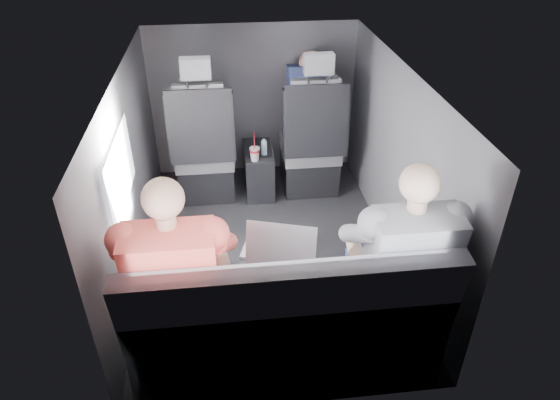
{
  "coord_description": "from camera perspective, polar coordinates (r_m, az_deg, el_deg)",
  "views": [
    {
      "loc": [
        -0.25,
        -2.91,
        2.32
      ],
      "look_at": [
        0.08,
        -0.05,
        0.48
      ],
      "focal_mm": 32.0,
      "sensor_mm": 36.0,
      "label": 1
    }
  ],
  "objects": [
    {
      "name": "panel_right",
      "position": [
        3.54,
        13.24,
        3.97
      ],
      "size": [
        0.02,
        2.6,
        1.35
      ],
      "primitive_type": "cube",
      "color": "#56565B",
      "rests_on": "floor"
    },
    {
      "name": "panel_left",
      "position": [
        3.41,
        -16.7,
        2.23
      ],
      "size": [
        0.02,
        2.6,
        1.35
      ],
      "primitive_type": "cube",
      "color": "#56565B",
      "rests_on": "floor"
    },
    {
      "name": "floor",
      "position": [
        3.74,
        -1.31,
        -5.84
      ],
      "size": [
        2.6,
        2.6,
        0.0
      ],
      "primitive_type": "plane",
      "color": "black",
      "rests_on": "ground"
    },
    {
      "name": "center_console",
      "position": [
        4.35,
        -2.46,
        3.42
      ],
      "size": [
        0.24,
        0.48,
        0.41
      ],
      "color": "black",
      "rests_on": "floor"
    },
    {
      "name": "passenger_rear_right",
      "position": [
        2.71,
        13.32,
        -6.7
      ],
      "size": [
        0.53,
        0.65,
        1.27
      ],
      "color": "navy",
      "rests_on": "rear_bench"
    },
    {
      "name": "front_seat_left",
      "position": [
        4.22,
        -8.61,
        5.15
      ],
      "size": [
        0.52,
        0.58,
        1.26
      ],
      "color": "black",
      "rests_on": "floor"
    },
    {
      "name": "laptop_black",
      "position": [
        2.88,
        12.87,
        -4.35
      ],
      "size": [
        0.33,
        0.3,
        0.23
      ],
      "color": "black",
      "rests_on": "passenger_rear_right"
    },
    {
      "name": "front_seat_right",
      "position": [
        4.28,
        3.57,
        5.84
      ],
      "size": [
        0.52,
        0.58,
        1.26
      ],
      "color": "black",
      "rests_on": "floor"
    },
    {
      "name": "rear_bench",
      "position": [
        2.75,
        0.82,
        -14.51
      ],
      "size": [
        1.6,
        0.57,
        0.92
      ],
      "color": "slate",
      "rests_on": "floor"
    },
    {
      "name": "panel_back",
      "position": [
        2.32,
        1.67,
        -12.62
      ],
      "size": [
        1.8,
        0.02,
        1.35
      ],
      "primitive_type": "cube",
      "color": "#56565B",
      "rests_on": "floor"
    },
    {
      "name": "laptop_silver",
      "position": [
        2.74,
        -0.19,
        -5.4
      ],
      "size": [
        0.43,
        0.43,
        0.26
      ],
      "color": "silver",
      "rests_on": "rear_bench"
    },
    {
      "name": "side_window",
      "position": [
        3.04,
        -17.72,
        3.07
      ],
      "size": [
        0.02,
        0.75,
        0.42
      ],
      "primitive_type": "cube",
      "color": "white",
      "rests_on": "panel_left"
    },
    {
      "name": "ceiling",
      "position": [
        3.08,
        -1.63,
        14.22
      ],
      "size": [
        2.6,
        2.6,
        0.0
      ],
      "primitive_type": "plane",
      "rotation": [
        3.14,
        0.0,
        0.0
      ],
      "color": "#B2B2AD",
      "rests_on": "panel_back"
    },
    {
      "name": "seatbelt",
      "position": [
        3.96,
        4.18,
        9.9
      ],
      "size": [
        0.35,
        0.11,
        0.59
      ],
      "primitive_type": "cube",
      "rotation": [
        -0.14,
        0.49,
        0.0
      ],
      "color": "black",
      "rests_on": "front_seat_right"
    },
    {
      "name": "passenger_front_right",
      "position": [
        4.37,
        3.34,
        11.37
      ],
      "size": [
        0.38,
        0.38,
        0.73
      ],
      "color": "navy",
      "rests_on": "front_seat_right"
    },
    {
      "name": "laptop_white",
      "position": [
        2.72,
        -10.33,
        -6.5
      ],
      "size": [
        0.35,
        0.36,
        0.23
      ],
      "color": "white",
      "rests_on": "passenger_rear_left"
    },
    {
      "name": "panel_front",
      "position": [
        4.53,
        -3.04,
        11.25
      ],
      "size": [
        1.8,
        0.02,
        1.35
      ],
      "primitive_type": "cube",
      "color": "#56565B",
      "rests_on": "floor"
    },
    {
      "name": "soda_cup",
      "position": [
        4.06,
        -2.9,
        5.33
      ],
      "size": [
        0.08,
        0.08,
        0.25
      ],
      "color": "white",
      "rests_on": "center_console"
    },
    {
      "name": "water_bottle",
      "position": [
        4.14,
        -1.83,
        5.97
      ],
      "size": [
        0.05,
        0.05,
        0.14
      ],
      "color": "#ADD3EA",
      "rests_on": "center_console"
    },
    {
      "name": "passenger_rear_left",
      "position": [
        2.58,
        -11.59,
        -8.6
      ],
      "size": [
        0.53,
        0.65,
        1.27
      ],
      "color": "#38373D",
      "rests_on": "rear_bench"
    }
  ]
}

